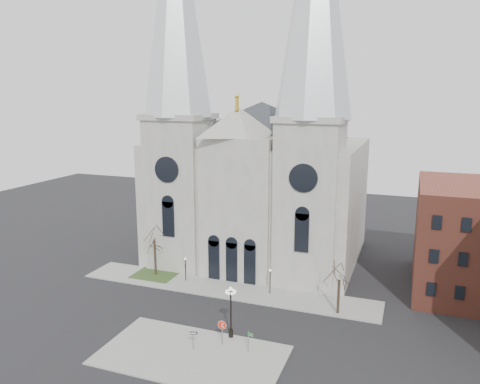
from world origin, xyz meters
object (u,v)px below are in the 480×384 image
(stop_sign, at_px, (222,328))
(globe_lamp, at_px, (231,306))
(one_way_sign, at_px, (193,337))
(street_name_sign, at_px, (249,340))

(stop_sign, relative_size, globe_lamp, 0.47)
(stop_sign, relative_size, one_way_sign, 1.31)
(stop_sign, distance_m, one_way_sign, 3.05)
(globe_lamp, xyz_separation_m, street_name_sign, (2.72, -2.03, -2.23))
(globe_lamp, height_order, street_name_sign, globe_lamp)
(one_way_sign, bearing_deg, street_name_sign, -1.55)
(street_name_sign, bearing_deg, stop_sign, -170.02)
(globe_lamp, relative_size, one_way_sign, 2.78)
(one_way_sign, bearing_deg, globe_lamp, 36.18)
(stop_sign, height_order, one_way_sign, stop_sign)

